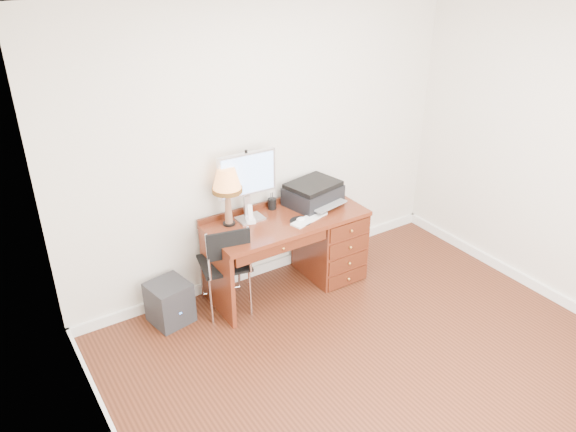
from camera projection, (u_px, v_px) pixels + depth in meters
ground at (381, 370)px, 4.44m from camera, size 4.00×4.00×0.00m
room_shell at (334, 323)px, 4.89m from camera, size 4.00×4.00×4.00m
desk at (314, 240)px, 5.46m from camera, size 1.50×0.67×0.75m
monitor at (247, 178)px, 4.96m from camera, size 0.55×0.18×0.64m
keyboard at (309, 219)px, 5.11m from camera, size 0.41×0.22×0.02m
mouse_pad at (301, 220)px, 5.08m from camera, size 0.20×0.20×0.04m
printer at (313, 193)px, 5.36m from camera, size 0.56×0.48×0.22m
leg_lamp at (227, 184)px, 4.85m from camera, size 0.26×0.26×0.54m
phone at (250, 217)px, 5.04m from camera, size 0.10×0.10×0.18m
pen_cup at (272, 204)px, 5.29m from camera, size 0.08×0.08×0.10m
chair at (227, 260)px, 4.89m from camera, size 0.49×0.50×0.89m
equipment_box at (170, 302)px, 4.92m from camera, size 0.38×0.38×0.38m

